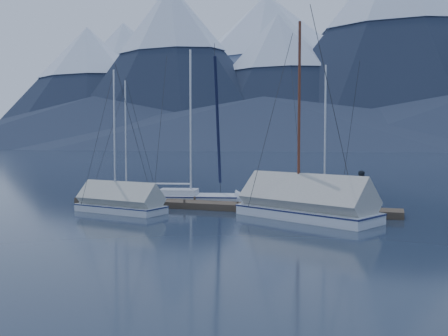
% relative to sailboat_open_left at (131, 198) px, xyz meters
% --- Properties ---
extents(ground, '(1000.00, 1000.00, 0.00)m').
position_rel_sailboat_open_left_xyz_m(ground, '(6.76, -3.91, -0.14)').
color(ground, black).
rests_on(ground, ground).
extents(mountain_range, '(877.00, 584.00, 150.50)m').
position_rel_sailboat_open_left_xyz_m(mountain_range, '(10.88, 366.54, 58.51)').
color(mountain_range, '#475675').
rests_on(mountain_range, ground).
extents(dock, '(18.00, 1.50, 0.54)m').
position_rel_sailboat_open_left_xyz_m(dock, '(6.76, -1.91, -0.03)').
color(dock, '#382D23').
rests_on(dock, ground).
extents(mooring_posts, '(15.12, 1.52, 0.35)m').
position_rel_sailboat_open_left_xyz_m(mooring_posts, '(6.26, -1.91, 0.21)').
color(mooring_posts, '#382D23').
rests_on(mooring_posts, ground).
extents(sailboat_open_left, '(6.38, 3.19, 8.12)m').
position_rel_sailboat_open_left_xyz_m(sailboat_open_left, '(0.00, 0.00, 0.00)').
color(sailboat_open_left, silver).
rests_on(sailboat_open_left, ground).
extents(sailboat_open_mid, '(7.75, 3.86, 9.87)m').
position_rel_sailboat_open_left_xyz_m(sailboat_open_mid, '(4.50, 0.18, 0.03)').
color(sailboat_open_mid, silver).
rests_on(sailboat_open_mid, ground).
extents(sailboat_open_right, '(6.63, 4.20, 8.52)m').
position_rel_sailboat_open_left_xyz_m(sailboat_open_right, '(12.15, 0.70, 0.01)').
color(sailboat_open_right, silver).
rests_on(sailboat_open_right, ground).
extents(sailboat_covered_near, '(8.07, 5.53, 10.17)m').
position_rel_sailboat_open_left_xyz_m(sailboat_covered_near, '(10.90, -3.46, 0.36)').
color(sailboat_covered_near, white).
rests_on(sailboat_covered_near, ground).
extents(sailboat_covered_far, '(5.88, 2.77, 7.95)m').
position_rel_sailboat_open_left_xyz_m(sailboat_covered_far, '(1.72, -4.69, 0.25)').
color(sailboat_covered_far, silver).
rests_on(sailboat_covered_far, ground).
extents(person, '(0.67, 0.80, 1.85)m').
position_rel_sailboat_open_left_xyz_m(person, '(13.83, -1.76, 1.12)').
color(person, black).
rests_on(person, dock).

